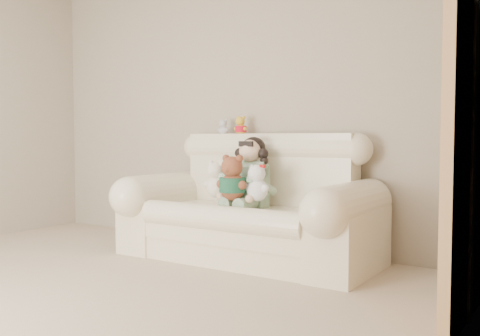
# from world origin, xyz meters

# --- Properties ---
(wall_back) EXTENTS (4.50, 0.00, 4.50)m
(wall_back) POSITION_xyz_m (0.00, 2.50, 1.30)
(wall_back) COLOR tan
(wall_back) RESTS_ON ground
(wall_right) EXTENTS (0.00, 5.00, 5.00)m
(wall_right) POSITION_xyz_m (2.25, 0.00, 1.30)
(wall_right) COLOR tan
(wall_right) RESTS_ON ground
(sofa) EXTENTS (2.10, 0.95, 1.03)m
(sofa) POSITION_xyz_m (0.45, 2.00, 0.52)
(sofa) COLOR #FFEDCD
(sofa) RESTS_ON floor
(door_panel) EXTENTS (0.06, 0.90, 2.10)m
(door_panel) POSITION_xyz_m (2.22, 1.40, 1.05)
(door_panel) COLOR tan
(door_panel) RESTS_ON floor
(seated_child) EXTENTS (0.37, 0.45, 0.59)m
(seated_child) POSITION_xyz_m (0.44, 2.08, 0.71)
(seated_child) COLOR #32743B
(seated_child) RESTS_ON sofa
(brown_teddy) EXTENTS (0.32, 0.29, 0.42)m
(brown_teddy) POSITION_xyz_m (0.43, 1.83, 0.71)
(brown_teddy) COLOR brown
(brown_teddy) RESTS_ON sofa
(white_cat) EXTENTS (0.24, 0.20, 0.34)m
(white_cat) POSITION_xyz_m (0.61, 1.90, 0.67)
(white_cat) COLOR white
(white_cat) RESTS_ON sofa
(cream_teddy) EXTENTS (0.25, 0.21, 0.36)m
(cream_teddy) POSITION_xyz_m (0.22, 1.90, 0.68)
(cream_teddy) COLOR white
(cream_teddy) RESTS_ON sofa
(yellow_mini_bear) EXTENTS (0.16, 0.14, 0.20)m
(yellow_mini_bear) POSITION_xyz_m (0.17, 2.34, 1.11)
(yellow_mini_bear) COLOR gold
(yellow_mini_bear) RESTS_ON sofa
(grey_mini_plush) EXTENTS (0.13, 0.11, 0.18)m
(grey_mini_plush) POSITION_xyz_m (-0.03, 2.35, 1.10)
(grey_mini_plush) COLOR silver
(grey_mini_plush) RESTS_ON sofa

